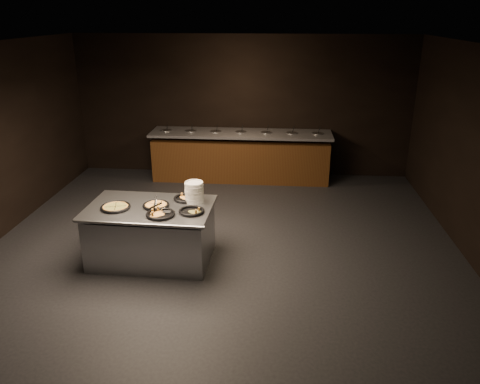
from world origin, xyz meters
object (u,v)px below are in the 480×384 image
at_px(serving_counter, 152,234).
at_px(pan_cheese_whole, 156,205).
at_px(plate_stack, 194,192).
at_px(pan_veggie_whole, 115,207).

relative_size(serving_counter, pan_cheese_whole, 4.81).
bearing_deg(pan_cheese_whole, serving_counter, -174.47).
bearing_deg(serving_counter, pan_cheese_whole, 7.40).
xyz_separation_m(serving_counter, plate_stack, (0.59, 0.22, 0.57)).
height_order(serving_counter, pan_cheese_whole, pan_cheese_whole).
height_order(pan_veggie_whole, pan_cheese_whole, same).
relative_size(pan_veggie_whole, pan_cheese_whole, 1.12).
bearing_deg(plate_stack, pan_cheese_whole, -156.62).
xyz_separation_m(serving_counter, pan_veggie_whole, (-0.44, -0.10, 0.44)).
distance_m(plate_stack, pan_cheese_whole, 0.55).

